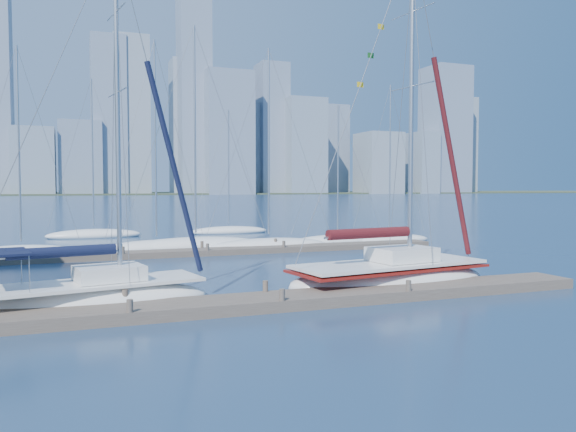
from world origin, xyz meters
name	(u,v)px	position (x,y,z in m)	size (l,w,h in m)	color
ground	(273,307)	(0.00, 0.00, 0.00)	(700.00, 700.00, 0.00)	navy
near_dock	(273,301)	(0.00, 0.00, 0.20)	(26.00, 2.00, 0.40)	#4D4139
far_dock	(220,251)	(2.00, 16.00, 0.18)	(30.00, 1.80, 0.36)	#4D4139
far_shore	(89,194)	(0.00, 320.00, 0.00)	(800.00, 100.00, 1.50)	#38472D
sailboat_navy	(93,278)	(-5.99, 1.91, 1.10)	(8.39, 4.10, 13.57)	white
sailboat_maroon	(390,261)	(5.89, 1.88, 1.15)	(9.48, 4.22, 15.27)	white
bg_boat_0	(22,253)	(-9.65, 18.61, 0.27)	(6.80, 2.71, 13.00)	white
bg_boat_1	(157,247)	(-1.55, 19.13, 0.28)	(7.27, 4.13, 14.20)	white
bg_boat_2	(196,245)	(1.05, 19.05, 0.30)	(9.92, 3.90, 15.40)	white
bg_boat_3	(269,245)	(5.79, 17.58, 0.27)	(8.77, 5.09, 13.93)	white
bg_boat_4	(338,241)	(11.74, 19.12, 0.23)	(7.48, 2.09, 10.63)	white
bg_boat_5	(389,239)	(15.94, 18.75, 0.23)	(7.06, 2.69, 12.28)	white
bg_boat_6	(94,234)	(-5.16, 31.01, 0.26)	(7.94, 4.55, 13.55)	white
bg_boat_7	(229,231)	(6.54, 31.20, 0.22)	(7.51, 3.61, 11.53)	white
skyline	(120,129)	(15.82, 290.54, 34.49)	(503.37, 51.31, 112.11)	gray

